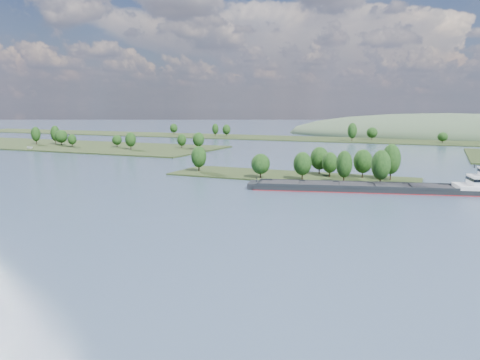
% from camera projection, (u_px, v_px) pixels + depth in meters
% --- Properties ---
extents(ground, '(1800.00, 1800.00, 0.00)m').
position_uv_depth(ground, '(230.00, 205.00, 136.32)').
color(ground, '#36465E').
rests_on(ground, ground).
extents(tree_island, '(100.00, 30.00, 15.11)m').
position_uv_depth(tree_island, '(309.00, 168.00, 186.51)').
color(tree_island, black).
rests_on(tree_island, ground).
extents(left_bank, '(300.00, 80.00, 15.33)m').
position_uv_depth(left_bank, '(32.00, 143.00, 352.20)').
color(left_bank, black).
rests_on(left_bank, ground).
extents(back_shoreline, '(900.00, 60.00, 16.11)m').
position_uv_depth(back_shoreline, '(382.00, 140.00, 385.92)').
color(back_shoreline, black).
rests_on(back_shoreline, ground).
extents(hill_west, '(320.00, 160.00, 44.00)m').
position_uv_depth(hill_west, '(446.00, 136.00, 457.73)').
color(hill_west, '#374B33').
rests_on(hill_west, ground).
extents(cargo_barge, '(87.53, 31.50, 11.85)m').
position_uv_depth(cargo_barge, '(396.00, 187.00, 158.38)').
color(cargo_barge, black).
rests_on(cargo_barge, ground).
extents(motorboat, '(6.60, 3.78, 2.40)m').
position_uv_depth(motorboat, '(30.00, 148.00, 309.86)').
color(motorboat, silver).
rests_on(motorboat, ground).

